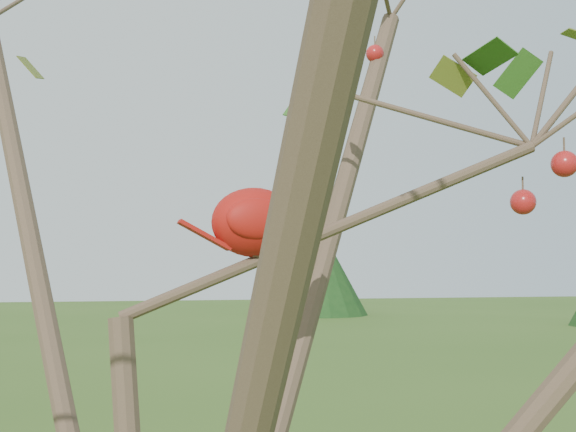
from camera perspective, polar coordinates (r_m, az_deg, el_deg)
The scene contains 3 objects.
crabapple_tree at distance 0.91m, azimuth -8.31°, elevation 2.40°, with size 2.35×2.05×2.95m.
cardinal at distance 1.03m, azimuth -2.31°, elevation -0.22°, with size 0.21×0.11×0.14m.
distant_trees at distance 24.05m, azimuth -12.29°, elevation -4.76°, with size 38.21×13.40×3.75m.
Camera 1 is at (-0.03, -0.93, 2.02)m, focal length 45.00 mm.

